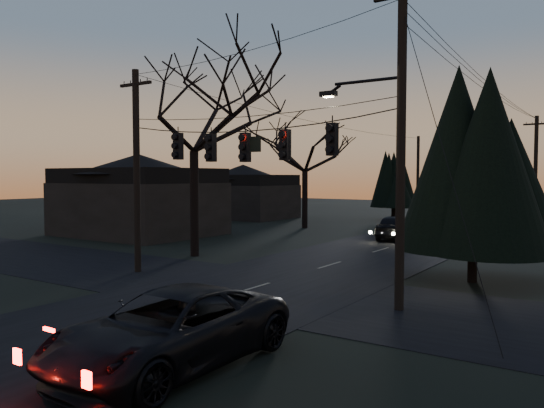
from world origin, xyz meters
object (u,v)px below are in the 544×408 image
Objects in this scene: sedan_oncoming_a at (396,227)px; evergreen_right at (474,171)px; utility_pole_left at (138,272)px; utility_pole_far_l at (417,217)px; suv_near at (171,330)px; sedan_oncoming_b at (444,219)px; bare_tree_left at (194,109)px; utility_pole_far_r at (534,231)px; utility_pole_right at (399,310)px.

evergreen_right is at bearing 114.90° from sedan_oncoming_a.
utility_pole_far_l is (0.00, 36.00, 0.00)m from utility_pole_left.
sedan_oncoming_b is (-4.00, 34.33, -0.09)m from suv_near.
utility_pole_left is 14.20m from evergreen_right.
sedan_oncoming_b is (-7.12, 21.33, -3.55)m from evergreen_right.
sedan_oncoming_a is (4.90, 17.19, 0.80)m from utility_pole_left.
utility_pole_left is 36.00m from utility_pole_far_l.
utility_pole_far_r is at bearing 61.64° from bare_tree_left.
bare_tree_left is at bearing 159.37° from utility_pole_right.
utility_pole_left reaches higher than utility_pole_far_l.
utility_pole_far_r is 1.81× the size of sedan_oncoming_a.
utility_pole_far_r is (11.50, 28.00, 0.00)m from utility_pole_left.
sedan_oncoming_a is (-6.60, 17.19, 0.80)m from utility_pole_right.
utility_pole_right is 15.35m from bare_tree_left.
utility_pole_right is at bearing -90.00° from utility_pole_far_r.
utility_pole_far_l is 33.03m from evergreen_right.
utility_pole_right is 27.72m from sedan_oncoming_b.
bare_tree_left is at bearing 102.67° from utility_pole_left.
evergreen_right is (0.82, -22.35, 4.26)m from utility_pole_far_r.
utility_pole_left is 1.16× the size of evergreen_right.
bare_tree_left is (-1.06, -31.27, 7.45)m from utility_pole_far_l.
utility_pole_left is 30.27m from utility_pole_far_r.
utility_pole_far_l is at bearing 107.72° from utility_pole_right.
sedan_oncoming_b is (-6.30, 26.99, 0.71)m from utility_pole_right.
utility_pole_left reaches higher than sedan_oncoming_b.
evergreen_right reaches higher than utility_pole_far_l.
sedan_oncoming_b is at bearing 103.14° from utility_pole_right.
utility_pole_right is at bearing 0.00° from utility_pole_left.
utility_pole_far_l is at bearing 145.18° from utility_pole_far_r.
utility_pole_left is 17.89m from sedan_oncoming_a.
utility_pole_far_l reaches higher than suv_near.
utility_pole_left reaches higher than sedan_oncoming_a.
evergreen_right is 1.56× the size of sedan_oncoming_a.
sedan_oncoming_b is (6.26, 22.26, -6.74)m from bare_tree_left.
utility_pole_right is 37.79m from utility_pole_far_l.
utility_pole_left is at bearing -90.00° from utility_pole_far_l.
utility_pole_left reaches higher than suv_near.
sedan_oncoming_a is at bearing 100.37° from suv_near.
evergreen_right is at bearing 3.95° from bare_tree_left.
bare_tree_left reaches higher than utility_pole_far_l.
sedan_oncoming_a reaches higher than sedan_oncoming_b.
sedan_oncoming_a is 9.80m from sedan_oncoming_b.
utility_pole_far_l is 19.45m from sedan_oncoming_a.
evergreen_right is (13.38, 0.92, -3.19)m from bare_tree_left.
utility_pole_right is 7.13m from evergreen_right.
evergreen_right is at bearing -87.91° from utility_pole_far_r.
utility_pole_far_r is 22.76m from evergreen_right.
evergreen_right reaches higher than suv_near.
bare_tree_left is 2.27× the size of sedan_oncoming_a.
utility_pole_left is 0.80× the size of bare_tree_left.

